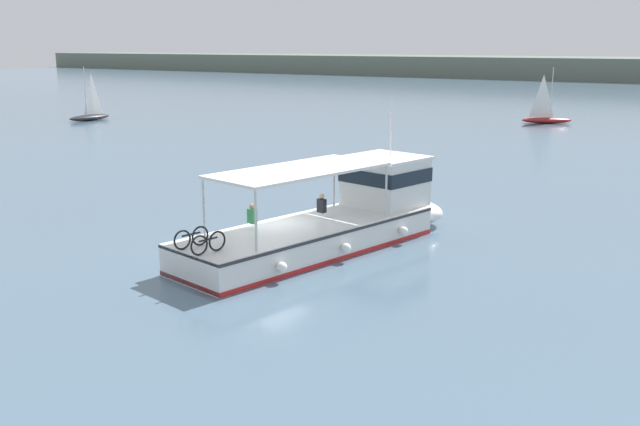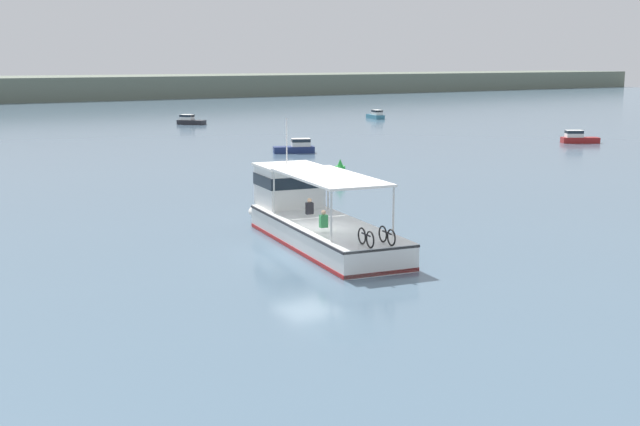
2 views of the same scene
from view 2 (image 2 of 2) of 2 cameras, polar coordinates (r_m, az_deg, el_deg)
name	(u,v)px [view 2 (image 2 of 2)]	position (r m, az deg, el deg)	size (l,w,h in m)	color
ground_plane	(307,254)	(34.42, -0.94, -2.86)	(400.00, 400.00, 0.00)	slate
ferry_main	(311,218)	(36.94, -0.62, -0.32)	(5.21, 13.04, 5.32)	white
motorboat_near_port	(578,137)	(84.78, 17.64, 5.08)	(3.73, 3.05, 1.26)	maroon
motorboat_horizon_west	(190,120)	(105.84, -9.13, 6.45)	(3.21, 3.65, 1.26)	#232328
motorboat_far_left	(296,147)	(72.17, -1.66, 4.68)	(3.82, 2.63, 1.26)	navy
motorboat_near_starboard	(376,115)	(115.16, 3.95, 6.89)	(2.04, 3.80, 1.26)	teal
channel_buoy	(340,171)	(56.01, 1.42, 2.98)	(0.70, 0.70, 1.40)	green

